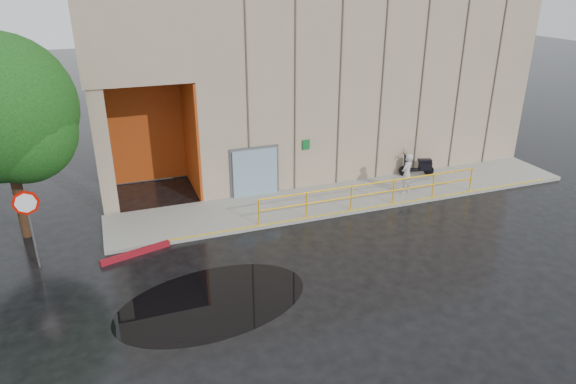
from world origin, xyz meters
The scene contains 10 objects.
ground centered at (0.00, 0.00, 0.00)m, with size 120.00×120.00×0.00m, color black.
sidewalk centered at (4.00, 4.50, 0.07)m, with size 20.00×3.00×0.15m, color gray.
building centered at (5.10, 10.98, 4.21)m, with size 20.00×10.17×8.00m.
guardrail centered at (4.25, 3.15, 0.68)m, with size 9.56×0.06×1.03m.
person centered at (6.25, 3.88, 1.02)m, with size 0.63×0.42×1.74m, color #B8B9BD.
scooter centered at (7.87, 5.50, 0.87)m, with size 1.67×0.99×1.26m.
stop_sign centered at (-8.00, 2.94, 1.96)m, with size 0.81×0.12×2.70m.
red_curb centered at (-5.00, 2.65, 0.09)m, with size 2.40×0.18×0.18m, color maroon.
puddle centered at (-3.15, -0.86, 0.00)m, with size 5.72×3.52×0.01m, color black.
tree_near centered at (-8.42, 5.36, 4.52)m, with size 4.94×4.94×7.18m.
Camera 1 is at (-5.40, -13.30, 8.73)m, focal length 32.00 mm.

